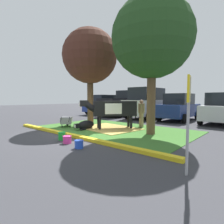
% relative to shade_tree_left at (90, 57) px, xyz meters
% --- Properties ---
extents(ground_plane, '(80.00, 80.00, 0.00)m').
position_rel_shade_tree_left_xyz_m(ground_plane, '(1.64, -2.17, -4.24)').
color(ground_plane, '#38383D').
extents(grass_island, '(8.24, 4.95, 0.02)m').
position_rel_shade_tree_left_xyz_m(grass_island, '(2.21, -0.37, -4.23)').
color(grass_island, '#386B28').
rests_on(grass_island, ground).
extents(curb_yellow, '(9.44, 0.24, 0.12)m').
position_rel_shade_tree_left_xyz_m(curb_yellow, '(2.21, -2.99, -4.18)').
color(curb_yellow, yellow).
rests_on(curb_yellow, ground).
extents(hay_bedding, '(3.47, 2.77, 0.04)m').
position_rel_shade_tree_left_xyz_m(hay_bedding, '(1.88, -0.38, -4.21)').
color(hay_bedding, tan).
rests_on(hay_bedding, ground).
extents(shade_tree_left, '(3.37, 3.37, 5.96)m').
position_rel_shade_tree_left_xyz_m(shade_tree_left, '(0.00, 0.00, 0.00)').
color(shade_tree_left, '#4C3823').
rests_on(shade_tree_left, ground).
extents(shade_tree_right, '(3.64, 3.64, 6.19)m').
position_rel_shade_tree_left_xyz_m(shade_tree_right, '(4.42, -0.26, 0.10)').
color(shade_tree_right, brown).
rests_on(shade_tree_right, ground).
extents(cow_holstein, '(2.18, 2.73, 1.56)m').
position_rel_shade_tree_left_xyz_m(cow_holstein, '(2.10, -0.27, -3.13)').
color(cow_holstein, black).
rests_on(cow_holstein, ground).
extents(calf_lying, '(0.50, 1.31, 0.48)m').
position_rel_shade_tree_left_xyz_m(calf_lying, '(1.13, -1.38, -4.00)').
color(calf_lying, black).
rests_on(calf_lying, ground).
extents(person_handler, '(0.51, 0.34, 1.59)m').
position_rel_shade_tree_left_xyz_m(person_handler, '(2.98, 1.23, -3.39)').
color(person_handler, '#9E7F5B').
rests_on(person_handler, ground).
extents(wheelbarrow, '(1.39, 1.31, 0.63)m').
position_rel_shade_tree_left_xyz_m(wheelbarrow, '(-0.34, -1.55, -3.85)').
color(wheelbarrow, gray).
rests_on(wheelbarrow, ground).
extents(parking_sign, '(0.14, 0.44, 2.14)m').
position_rel_shade_tree_left_xyz_m(parking_sign, '(7.22, -3.73, -2.73)').
color(parking_sign, '#99999E').
rests_on(parking_sign, ground).
extents(bucket_green, '(0.31, 0.31, 0.32)m').
position_rel_shade_tree_left_xyz_m(bucket_green, '(2.29, -3.60, -4.07)').
color(bucket_green, green).
rests_on(bucket_green, ground).
extents(bucket_pink, '(0.33, 0.33, 0.28)m').
position_rel_shade_tree_left_xyz_m(bucket_pink, '(2.91, -3.78, -4.09)').
color(bucket_pink, '#EA3893').
rests_on(bucket_pink, ground).
extents(bucket_blue, '(0.31, 0.31, 0.27)m').
position_rel_shade_tree_left_xyz_m(bucket_blue, '(3.77, -3.92, -4.10)').
color(bucket_blue, blue).
rests_on(bucket_blue, ground).
extents(sedan_blue, '(2.04, 4.41, 2.02)m').
position_rel_shade_tree_left_xyz_m(sedan_blue, '(-4.64, 6.05, -3.26)').
color(sedan_blue, navy).
rests_on(sedan_blue, ground).
extents(pickup_truck_maroon, '(2.24, 5.41, 2.42)m').
position_rel_shade_tree_left_xyz_m(pickup_truck_maroon, '(-2.02, 6.05, -3.13)').
color(pickup_truck_maroon, black).
rests_on(pickup_truck_maroon, ground).
extents(suv_black, '(2.14, 4.61, 2.52)m').
position_rel_shade_tree_left_xyz_m(suv_black, '(0.82, 5.56, -2.97)').
color(suv_black, silver).
rests_on(suv_black, ground).
extents(hatchback_white, '(2.04, 4.41, 2.02)m').
position_rel_shade_tree_left_xyz_m(hatchback_white, '(3.37, 5.89, -3.26)').
color(hatchback_white, navy).
rests_on(hatchback_white, ground).
extents(sedan_silver, '(2.04, 4.41, 2.02)m').
position_rel_shade_tree_left_xyz_m(sedan_silver, '(6.20, 5.85, -3.26)').
color(sedan_silver, silver).
rests_on(sedan_silver, ground).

